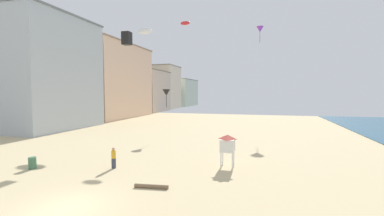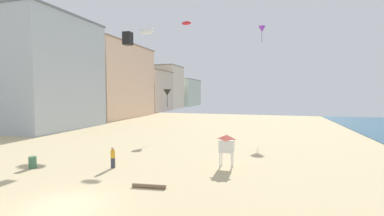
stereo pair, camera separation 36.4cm
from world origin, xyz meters
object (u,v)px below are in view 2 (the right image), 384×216
Objects in this scene: beach_trash_bin at (33,162)px; kite_white_parafoil at (146,31)px; kite_flyer at (113,156)px; kite_red_parafoil at (186,23)px; driftwood_log at (149,186)px; kite_purple_delta at (262,29)px; lifeguard_stand at (227,144)px; kite_black_delta at (167,93)px; kite_black_box at (128,39)px.

kite_white_parafoil is at bearing 92.34° from beach_trash_bin.
kite_red_parafoil reaches higher than kite_flyer.
driftwood_log is 39.27m from kite_purple_delta.
kite_red_parafoil reaches higher than beach_trash_bin.
driftwood_log is 0.75× the size of kite_purple_delta.
kite_red_parafoil is 16.55m from kite_purple_delta.
kite_flyer reaches higher than beach_trash_bin.
kite_flyer is 0.64× the size of lifeguard_stand.
kite_black_delta is at bearing 74.00° from beach_trash_bin.
driftwood_log is (4.57, -3.06, -0.80)m from kite_flyer.
kite_black_delta is at bearing 135.61° from lifeguard_stand.
kite_black_box is at bearing -124.73° from kite_red_parafoil.
kite_black_box is (-5.17, -7.46, -3.36)m from kite_red_parafoil.
beach_trash_bin is (-5.98, -1.79, -0.47)m from kite_flyer.
kite_flyer is 1.82× the size of beach_trash_bin.
kite_flyer is 24.02m from kite_red_parafoil.
lifeguard_stand is 1.08× the size of kite_black_delta.
lifeguard_stand is 1.03× the size of kite_white_parafoil.
kite_black_box reaches higher than kite_flyer.
lifeguard_stand is at bearing -50.13° from kite_black_delta.
lifeguard_stand is at bearing -31.89° from kite_black_box.
kite_black_box is at bearing 153.85° from lifeguard_stand.
lifeguard_stand is 32.83m from kite_purple_delta.
kite_purple_delta is (1.74, 28.90, 15.48)m from lifeguard_stand.
kite_red_parafoil is at bearing -11.98° from kite_flyer.
beach_trash_bin is at bearing -93.46° from kite_black_box.
kite_white_parafoil is at bearing -144.89° from kite_purple_delta.
kite_flyer is at bearing 146.19° from driftwood_log.
driftwood_log is 1.53× the size of kite_red_parafoil.
kite_black_delta is 0.83× the size of kite_purple_delta.
kite_black_delta is at bearing 39.22° from kite_black_box.
kite_red_parafoil is 0.59× the size of kite_black_delta.
lifeguard_stand is at bearing 57.20° from driftwood_log.
lifeguard_stand is 1.19× the size of driftwood_log.
driftwood_log is at bearing -99.09° from kite_purple_delta.
kite_red_parafoil reaches higher than kite_black_box.
kite_purple_delta is at bearing 56.47° from kite_black_delta.
kite_purple_delta is at bearing 53.14° from kite_black_box.
driftwood_log is 21.35m from kite_black_box.
kite_white_parafoil is 0.87× the size of kite_purple_delta.
driftwood_log is at bearing -63.48° from kite_white_parafoil.
kite_white_parafoil is (-0.88, 21.63, 14.97)m from beach_trash_bin.
lifeguard_stand is at bearing -82.99° from kite_flyer.
kite_black_delta reaches higher than beach_trash_bin.
kite_red_parafoil reaches higher than driftwood_log.
kite_black_delta is (-5.87, 17.58, 5.77)m from driftwood_log.
beach_trash_bin is 0.32× the size of kite_purple_delta.
kite_black_box is (1.68, -8.49, -2.93)m from kite_white_parafoil.
kite_black_delta is (5.56, -5.32, -9.54)m from kite_white_parafoil.
driftwood_log is at bearing -55.92° from kite_black_box.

